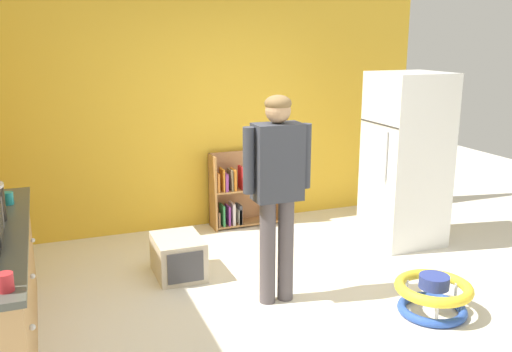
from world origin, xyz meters
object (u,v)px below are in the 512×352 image
(refrigerator, at_px, (406,159))
(teal_cup, at_px, (8,198))
(baby_walker, at_px, (433,295))
(bookshelf, at_px, (240,193))
(red_cup, at_px, (5,282))
(standing_person, at_px, (277,181))
(pet_carrier, at_px, (178,256))

(refrigerator, bearing_deg, teal_cup, -175.58)
(baby_walker, xyz_separation_m, teal_cup, (-3.04, 1.17, 0.79))
(refrigerator, height_order, teal_cup, refrigerator)
(bookshelf, bearing_deg, refrigerator, -38.26)
(red_cup, bearing_deg, bookshelf, 52.80)
(standing_person, xyz_separation_m, baby_walker, (1.06, -0.65, -0.86))
(pet_carrier, height_order, red_cup, red_cup)
(standing_person, distance_m, red_cup, 2.21)
(teal_cup, bearing_deg, bookshelf, 31.18)
(baby_walker, distance_m, pet_carrier, 2.22)
(pet_carrier, bearing_deg, bookshelf, 48.83)
(refrigerator, distance_m, teal_cup, 3.78)
(refrigerator, relative_size, pet_carrier, 3.22)
(bookshelf, height_order, red_cup, red_cup)
(bookshelf, distance_m, red_cup, 3.83)
(refrigerator, height_order, pet_carrier, refrigerator)
(refrigerator, height_order, standing_person, refrigerator)
(pet_carrier, bearing_deg, baby_walker, -40.29)
(standing_person, height_order, red_cup, standing_person)
(refrigerator, xyz_separation_m, standing_person, (-1.79, -0.80, 0.13))
(bookshelf, height_order, standing_person, standing_person)
(standing_person, distance_m, pet_carrier, 1.31)
(baby_walker, height_order, red_cup, red_cup)
(baby_walker, bearing_deg, red_cup, -171.69)
(refrigerator, height_order, baby_walker, refrigerator)
(refrigerator, bearing_deg, standing_person, -155.85)
(bookshelf, relative_size, standing_person, 0.50)
(refrigerator, xyz_separation_m, baby_walker, (-0.73, -1.46, -0.73))
(red_cup, bearing_deg, refrigerator, 26.97)
(bookshelf, bearing_deg, standing_person, -100.70)
(refrigerator, relative_size, bookshelf, 2.09)
(bookshelf, relative_size, red_cup, 8.95)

